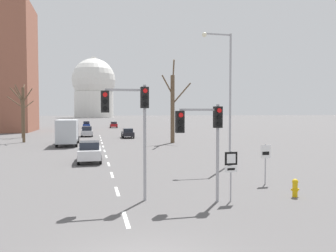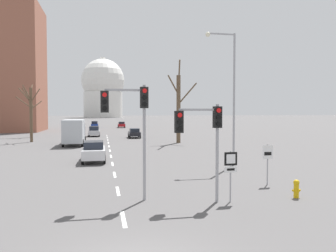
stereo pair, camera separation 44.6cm
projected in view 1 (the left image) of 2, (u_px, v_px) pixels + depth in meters
lane_stripe_0 at (126, 219)px, 12.34m from camera, size 0.16×2.00×0.01m
lane_stripe_1 at (117, 191)px, 16.72m from camera, size 0.16×2.00×0.01m
lane_stripe_2 at (112, 175)px, 21.10m from camera, size 0.16×2.00×0.01m
lane_stripe_3 at (109, 164)px, 25.48m from camera, size 0.16×2.00×0.01m
lane_stripe_4 at (106, 156)px, 29.86m from camera, size 0.16×2.00×0.01m
lane_stripe_5 at (105, 151)px, 34.24m from camera, size 0.16×2.00×0.01m
lane_stripe_6 at (103, 146)px, 38.62m from camera, size 0.16×2.00×0.01m
lane_stripe_7 at (102, 143)px, 43.00m from camera, size 0.16×2.00×0.01m
lane_stripe_8 at (101, 140)px, 47.38m from camera, size 0.16×2.00×0.01m
lane_stripe_9 at (100, 138)px, 51.76m from camera, size 0.16×2.00×0.01m
lane_stripe_10 at (100, 136)px, 56.14m from camera, size 0.16×2.00×0.01m
traffic_signal_near_right at (204, 128)px, 14.54m from camera, size 2.13×0.34×4.41m
traffic_signal_centre_tall at (131, 113)px, 14.70m from camera, size 2.13×0.34×5.29m
route_sign_post at (231, 167)px, 14.76m from camera, size 0.60×0.08×2.31m
speed_limit_sign at (266, 157)px, 18.36m from camera, size 0.60×0.08×2.27m
fire_hydrant at (295, 187)px, 15.60m from camera, size 0.40×0.34×0.87m
street_lamp_right at (226, 87)px, 24.67m from camera, size 2.35×0.36×9.95m
sedan_near_left at (87, 131)px, 54.44m from camera, size 1.87×3.84×1.71m
sedan_near_right at (90, 151)px, 26.55m from camera, size 1.86×4.30×1.68m
sedan_mid_centre at (87, 125)px, 83.85m from camera, size 1.83×4.06×1.75m
sedan_far_left at (114, 125)px, 85.19m from camera, size 1.85×3.92×1.58m
sedan_far_right at (128, 133)px, 51.43m from camera, size 1.79×3.85×1.51m
delivery_truck at (68, 131)px, 39.90m from camera, size 2.44×7.20×3.14m
bare_tree_left_near at (22, 115)px, 52.00m from camera, size 3.98×3.41×8.00m
bare_tree_right_near at (173, 106)px, 42.98m from camera, size 3.76×3.06×10.55m
bare_tree_left_far at (23, 112)px, 43.71m from camera, size 2.47×4.88×8.03m
capitol_dome at (94, 88)px, 245.61m from camera, size 32.13×32.13×45.38m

